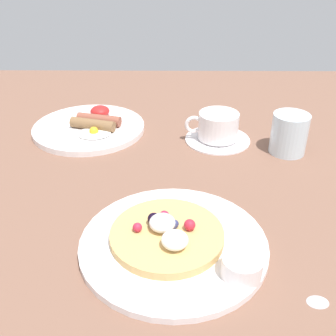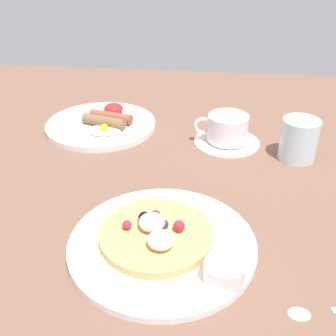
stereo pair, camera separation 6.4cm
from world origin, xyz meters
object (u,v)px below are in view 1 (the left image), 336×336
Objects in this scene: coffee_saucer at (217,139)px; coffee_cup at (218,125)px; syrup_ramekin at (242,267)px; water_glass at (289,134)px; pancake_plate at (174,244)px; breakfast_plate at (89,128)px.

coffee_cup is at bearing -178.52° from coffee_saucer.
syrup_ramekin is 39.30cm from water_glass.
water_glass is at bearing -20.24° from coffee_saucer.
pancake_plate reaches higher than coffee_saucer.
water_glass is at bearing 51.32° from pancake_plate.
syrup_ramekin reaches higher than breakfast_plate.
syrup_ramekin is 0.21× the size of breakfast_plate.
coffee_cup is at bearing 74.50° from pancake_plate.
coffee_saucer is 1.22× the size of coffee_cup.
pancake_plate is 44.08cm from breakfast_plate.
pancake_plate is 5.10× the size of syrup_ramekin.
breakfast_plate is 2.18× the size of coffee_cup.
pancake_plate is 3.28× the size of water_glass.
coffee_cup is at bearing 159.96° from water_glass.
breakfast_plate is (-28.36, 46.20, -1.93)cm from syrup_ramekin.
pancake_plate is 2.37× the size of coffee_cup.
coffee_saucer is (9.81, 34.84, -0.19)cm from pancake_plate.
pancake_plate is at bearing -105.72° from coffee_saucer.
pancake_plate is at bearing -105.50° from coffee_cup.
coffee_saucer is 3.33cm from coffee_cup.
pancake_plate is 1.94× the size of coffee_saucer.
coffee_saucer is (29.26, -4.71, -0.29)cm from breakfast_plate.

